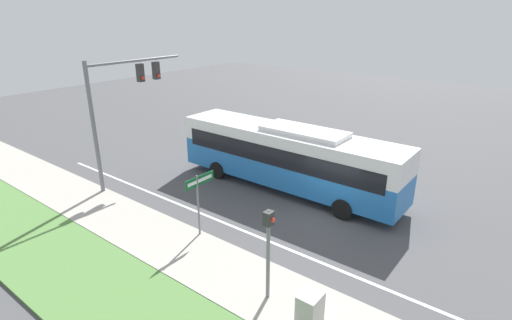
{
  "coord_description": "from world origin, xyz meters",
  "views": [
    {
      "loc": [
        -14.71,
        -7.11,
        8.57
      ],
      "look_at": [
        -0.24,
        4.1,
        1.7
      ],
      "focal_mm": 28.0,
      "sensor_mm": 36.0,
      "label": 1
    }
  ],
  "objects_px": {
    "signal_gantry": "(121,97)",
    "utility_cabinet": "(310,308)",
    "street_sign": "(199,193)",
    "pedestrian_signal": "(268,242)",
    "bus": "(288,154)"
  },
  "relations": [
    {
      "from": "pedestrian_signal",
      "to": "utility_cabinet",
      "type": "xyz_separation_m",
      "value": [
        -0.14,
        -1.59,
        -1.53
      ]
    },
    {
      "from": "signal_gantry",
      "to": "pedestrian_signal",
      "type": "relative_size",
      "value": 2.07
    },
    {
      "from": "signal_gantry",
      "to": "utility_cabinet",
      "type": "bearing_deg",
      "value": -103.67
    },
    {
      "from": "pedestrian_signal",
      "to": "utility_cabinet",
      "type": "distance_m",
      "value": 2.21
    },
    {
      "from": "signal_gantry",
      "to": "pedestrian_signal",
      "type": "height_order",
      "value": "signal_gantry"
    },
    {
      "from": "bus",
      "to": "street_sign",
      "type": "distance_m",
      "value": 5.97
    },
    {
      "from": "bus",
      "to": "utility_cabinet",
      "type": "bearing_deg",
      "value": -142.5
    },
    {
      "from": "utility_cabinet",
      "to": "pedestrian_signal",
      "type": "bearing_deg",
      "value": 85.11
    },
    {
      "from": "pedestrian_signal",
      "to": "street_sign",
      "type": "xyz_separation_m",
      "value": [
        1.45,
        4.4,
        -0.22
      ]
    },
    {
      "from": "utility_cabinet",
      "to": "bus",
      "type": "bearing_deg",
      "value": 37.5
    },
    {
      "from": "pedestrian_signal",
      "to": "utility_cabinet",
      "type": "bearing_deg",
      "value": -94.89
    },
    {
      "from": "bus",
      "to": "signal_gantry",
      "type": "distance_m",
      "value": 8.71
    },
    {
      "from": "signal_gantry",
      "to": "street_sign",
      "type": "distance_m",
      "value": 7.45
    },
    {
      "from": "bus",
      "to": "utility_cabinet",
      "type": "relative_size",
      "value": 12.58
    },
    {
      "from": "signal_gantry",
      "to": "utility_cabinet",
      "type": "distance_m",
      "value": 13.73
    }
  ]
}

